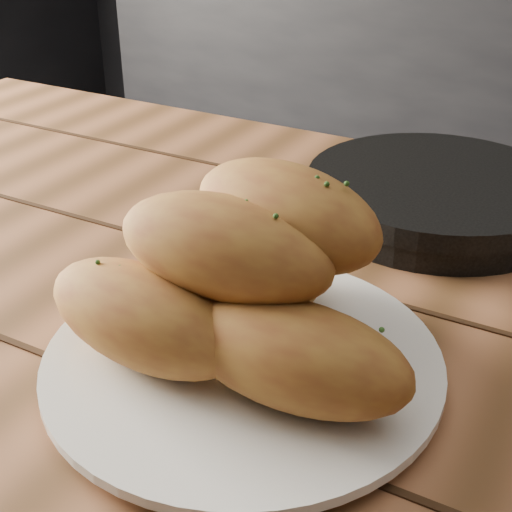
{
  "coord_description": "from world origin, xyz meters",
  "views": [
    {
      "loc": [
        0.14,
        -0.47,
        1.08
      ],
      "look_at": [
        -0.08,
        -0.08,
        0.84
      ],
      "focal_mm": 50.0,
      "sensor_mm": 36.0,
      "label": 1
    }
  ],
  "objects": [
    {
      "name": "table",
      "position": [
        -0.09,
        -0.06,
        0.66
      ],
      "size": [
        1.53,
        0.95,
        0.75
      ],
      "color": "brown",
      "rests_on": "ground"
    },
    {
      "name": "bread_rolls",
      "position": [
        -0.08,
        -0.1,
        0.83
      ],
      "size": [
        0.28,
        0.22,
        0.14
      ],
      "color": "#AE7D30",
      "rests_on": "plate"
    },
    {
      "name": "plate",
      "position": [
        -0.08,
        -0.1,
        0.76
      ],
      "size": [
        0.29,
        0.29,
        0.02
      ],
      "color": "white",
      "rests_on": "table"
    },
    {
      "name": "skillet",
      "position": [
        -0.03,
        0.23,
        0.77
      ],
      "size": [
        0.4,
        0.27,
        0.05
      ],
      "color": "black",
      "rests_on": "table"
    }
  ]
}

